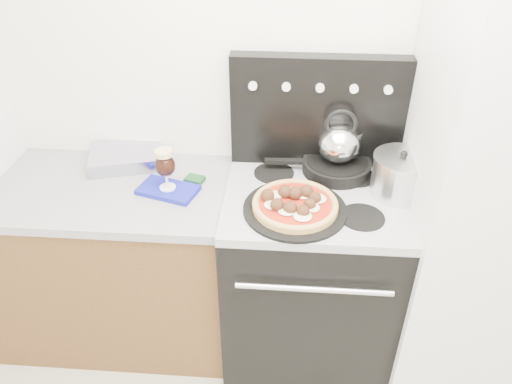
# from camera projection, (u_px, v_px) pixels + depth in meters

# --- Properties ---
(room_shell) EXTENTS (3.52, 3.01, 2.52)m
(room_shell) POSITION_uv_depth(u_px,v_px,m) (299.00, 288.00, 1.19)
(room_shell) COLOR beige
(room_shell) RESTS_ON ground
(base_cabinet) EXTENTS (1.45, 0.60, 0.86)m
(base_cabinet) POSITION_uv_depth(u_px,v_px,m) (84.00, 263.00, 2.46)
(base_cabinet) COLOR brown
(base_cabinet) RESTS_ON ground
(countertop) EXTENTS (1.48, 0.63, 0.04)m
(countertop) POSITION_uv_depth(u_px,v_px,m) (64.00, 188.00, 2.21)
(countertop) COLOR #939398
(countertop) RESTS_ON base_cabinet
(stove_body) EXTENTS (0.76, 0.65, 0.88)m
(stove_body) POSITION_uv_depth(u_px,v_px,m) (308.00, 277.00, 2.37)
(stove_body) COLOR black
(stove_body) RESTS_ON ground
(cooktop) EXTENTS (0.76, 0.65, 0.04)m
(cooktop) POSITION_uv_depth(u_px,v_px,m) (315.00, 198.00, 2.11)
(cooktop) COLOR #ADADB2
(cooktop) RESTS_ON stove_body
(backguard) EXTENTS (0.76, 0.08, 0.50)m
(backguard) POSITION_uv_depth(u_px,v_px,m) (317.00, 112.00, 2.18)
(backguard) COLOR black
(backguard) RESTS_ON cooktop
(fridge) EXTENTS (0.64, 0.68, 1.90)m
(fridge) POSITION_uv_depth(u_px,v_px,m) (489.00, 199.00, 2.02)
(fridge) COLOR silver
(fridge) RESTS_ON ground
(foil_sheet) EXTENTS (0.38, 0.32, 0.07)m
(foil_sheet) POSITION_uv_depth(u_px,v_px,m) (126.00, 157.00, 2.33)
(foil_sheet) COLOR silver
(foil_sheet) RESTS_ON countertop
(oven_mitt) EXTENTS (0.28, 0.21, 0.02)m
(oven_mitt) POSITION_uv_depth(u_px,v_px,m) (168.00, 190.00, 2.14)
(oven_mitt) COLOR #171BA7
(oven_mitt) RESTS_ON countertop
(beer_glass) EXTENTS (0.09, 0.09, 0.19)m
(beer_glass) POSITION_uv_depth(u_px,v_px,m) (166.00, 169.00, 2.08)
(beer_glass) COLOR black
(beer_glass) RESTS_ON oven_mitt
(pizza_pan) EXTENTS (0.47, 0.47, 0.01)m
(pizza_pan) POSITION_uv_depth(u_px,v_px,m) (295.00, 209.00, 2.00)
(pizza_pan) COLOR black
(pizza_pan) RESTS_ON cooktop
(pizza) EXTENTS (0.39, 0.39, 0.05)m
(pizza) POSITION_uv_depth(u_px,v_px,m) (295.00, 203.00, 1.98)
(pizza) COLOR #E4B874
(pizza) RESTS_ON pizza_pan
(skillet) EXTENTS (0.32, 0.32, 0.05)m
(skillet) POSITION_uv_depth(u_px,v_px,m) (337.00, 166.00, 2.23)
(skillet) COLOR black
(skillet) RESTS_ON cooktop
(tea_kettle) EXTENTS (0.24, 0.24, 0.21)m
(tea_kettle) POSITION_uv_depth(u_px,v_px,m) (339.00, 140.00, 2.16)
(tea_kettle) COLOR silver
(tea_kettle) RESTS_ON skillet
(stock_pot) EXTENTS (0.26, 0.26, 0.17)m
(stock_pot) POSITION_uv_depth(u_px,v_px,m) (400.00, 176.00, 2.06)
(stock_pot) COLOR silver
(stock_pot) RESTS_ON cooktop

